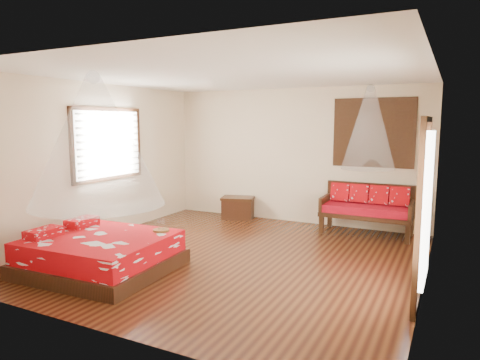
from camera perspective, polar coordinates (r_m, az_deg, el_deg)
room at (r=6.53m, az=-0.90°, el=1.57°), size 5.54×5.54×2.84m
bed at (r=6.47m, az=-18.15°, el=-9.27°), size 1.99×1.82×0.63m
daybed at (r=8.40m, az=16.61°, el=-3.46°), size 1.65×0.73×0.94m
storage_chest at (r=9.40m, az=-0.28°, el=-3.69°), size 0.81×0.68×0.48m
shutter_panel at (r=8.59m, az=17.37°, el=6.03°), size 1.52×0.06×1.32m
window_left at (r=8.27m, az=-17.15°, el=4.60°), size 0.10×1.74×1.34m
glazed_door at (r=5.26m, az=23.01°, el=-4.18°), size 0.08×1.02×2.16m
wine_tray at (r=6.45m, az=-10.48°, el=-6.29°), size 0.24×0.24×0.20m
mosquito_net_main at (r=6.20m, az=-18.66°, el=5.01°), size 1.83×1.83×1.80m
mosquito_net_daybed at (r=8.13m, az=16.85°, el=6.68°), size 0.96×0.96×1.50m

